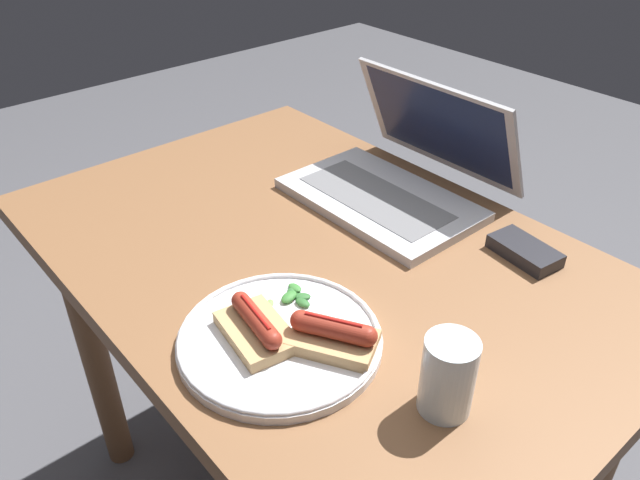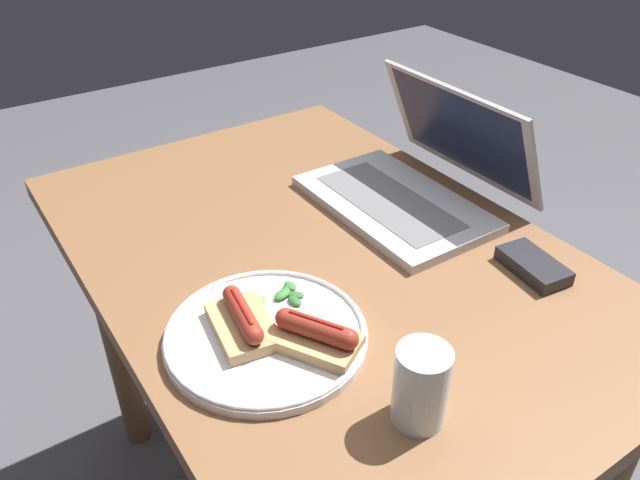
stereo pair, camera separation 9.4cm
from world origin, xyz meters
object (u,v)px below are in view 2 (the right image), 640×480
object	(u,v)px
laptop	(413,183)
drinking_glass	(421,386)
plate	(266,335)
external_drive	(533,266)

from	to	relation	value
laptop	drinking_glass	size ratio (longest dim) A/B	3.40
laptop	drinking_glass	distance (m)	0.51
plate	drinking_glass	bearing A→B (deg)	21.19
drinking_glass	plate	bearing A→B (deg)	-158.81
plate	drinking_glass	xyz separation A→B (m)	(0.21, 0.08, 0.04)
plate	external_drive	size ratio (longest dim) A/B	2.32
plate	drinking_glass	size ratio (longest dim) A/B	2.66
plate	drinking_glass	world-z (taller)	drinking_glass
laptop	plate	world-z (taller)	laptop
drinking_glass	laptop	bearing A→B (deg)	139.99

